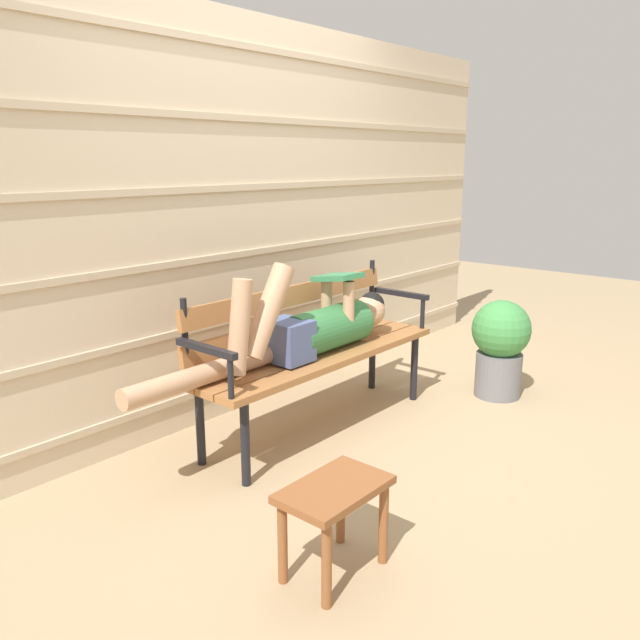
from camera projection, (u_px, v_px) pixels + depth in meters
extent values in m
plane|color=tan|center=(347.00, 437.00, 3.52)|extent=(12.00, 12.00, 0.00)
cube|color=beige|center=(242.00, 220.00, 3.74)|extent=(5.21, 0.06, 2.28)
cube|color=#C1AD8E|center=(251.00, 375.00, 3.95)|extent=(5.21, 0.02, 0.04)
cube|color=#C1AD8E|center=(249.00, 315.00, 3.86)|extent=(5.21, 0.02, 0.04)
cube|color=#C1AD8E|center=(247.00, 253.00, 3.76)|extent=(5.21, 0.02, 0.04)
cube|color=#C1AD8E|center=(245.00, 187.00, 3.67)|extent=(5.21, 0.02, 0.04)
cube|color=#C1AD8E|center=(243.00, 118.00, 3.58)|extent=(5.21, 0.02, 0.04)
cube|color=#C1AD8E|center=(241.00, 45.00, 3.48)|extent=(5.21, 0.02, 0.04)
cube|color=#9E6638|center=(340.00, 360.00, 3.45)|extent=(1.64, 0.13, 0.04)
cube|color=#9E6638|center=(320.00, 355.00, 3.53)|extent=(1.64, 0.13, 0.04)
cube|color=#9E6638|center=(301.00, 350.00, 3.62)|extent=(1.64, 0.13, 0.04)
cube|color=#9E6638|center=(293.00, 326.00, 3.63)|extent=(1.58, 0.05, 0.11)
cube|color=#9E6638|center=(293.00, 295.00, 3.59)|extent=(1.58, 0.05, 0.11)
cylinder|color=black|center=(185.00, 339.00, 3.05)|extent=(0.03, 0.03, 0.40)
cylinder|color=black|center=(372.00, 291.00, 4.17)|extent=(0.03, 0.03, 0.40)
cylinder|color=black|center=(245.00, 444.00, 2.95)|extent=(0.04, 0.04, 0.42)
cylinder|color=black|center=(414.00, 368.00, 4.02)|extent=(0.04, 0.04, 0.42)
cylinder|color=black|center=(200.00, 425.00, 3.16)|extent=(0.04, 0.04, 0.42)
cylinder|color=black|center=(372.00, 358.00, 4.23)|extent=(0.04, 0.04, 0.42)
cube|color=black|center=(206.00, 349.00, 2.89)|extent=(0.04, 0.40, 0.03)
cylinder|color=black|center=(231.00, 377.00, 2.82)|extent=(0.03, 0.03, 0.20)
cube|color=black|center=(401.00, 294.00, 4.07)|extent=(0.04, 0.40, 0.03)
cylinder|color=black|center=(423.00, 313.00, 3.99)|extent=(0.03, 0.03, 0.20)
cylinder|color=#33703D|center=(328.00, 328.00, 3.55)|extent=(0.53, 0.24, 0.24)
cube|color=#475684|center=(288.00, 341.00, 3.31)|extent=(0.20, 0.23, 0.21)
sphere|color=tan|center=(369.00, 311.00, 3.83)|extent=(0.19, 0.19, 0.19)
sphere|color=black|center=(372.00, 305.00, 3.84)|extent=(0.16, 0.16, 0.16)
cylinder|color=tan|center=(268.00, 311.00, 3.08)|extent=(0.33, 0.11, 0.46)
cylinder|color=tan|center=(239.00, 327.00, 2.95)|extent=(0.15, 0.09, 0.45)
cylinder|color=tan|center=(203.00, 375.00, 2.99)|extent=(0.87, 0.10, 0.10)
cylinder|color=tan|center=(349.00, 305.00, 3.53)|extent=(0.06, 0.06, 0.26)
cylinder|color=tan|center=(326.00, 301.00, 3.63)|extent=(0.06, 0.06, 0.26)
cube|color=#337A4C|center=(338.00, 277.00, 3.54)|extent=(0.20, 0.26, 0.07)
cube|color=brown|center=(335.00, 489.00, 2.29)|extent=(0.42, 0.26, 0.03)
cylinder|color=brown|center=(327.00, 565.00, 2.15)|extent=(0.04, 0.04, 0.32)
cylinder|color=brown|center=(383.00, 524.00, 2.39)|extent=(0.04, 0.04, 0.32)
cylinder|color=brown|center=(283.00, 542.00, 2.28)|extent=(0.04, 0.04, 0.32)
cylinder|color=brown|center=(341.00, 505.00, 2.52)|extent=(0.04, 0.04, 0.32)
cylinder|color=slate|center=(498.00, 374.00, 4.10)|extent=(0.29, 0.29, 0.28)
sphere|color=#3D8442|center=(501.00, 329.00, 4.03)|extent=(0.37, 0.37, 0.37)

